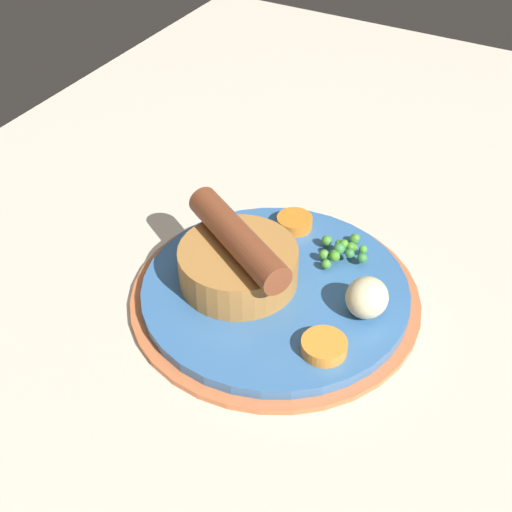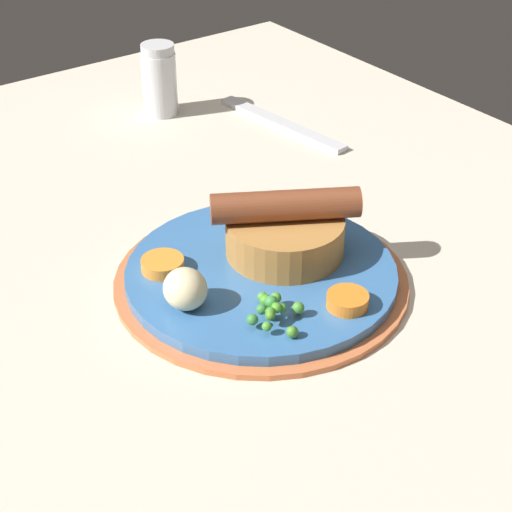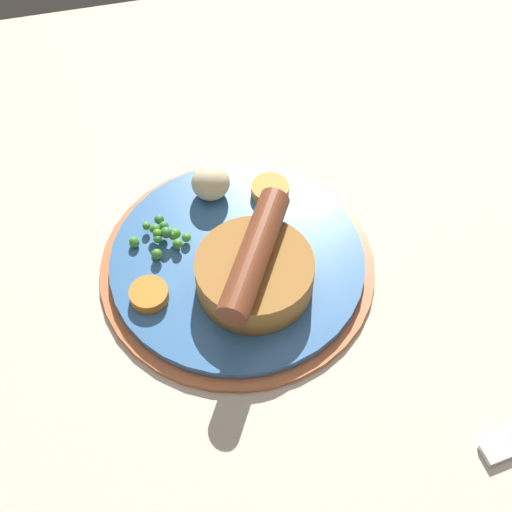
{
  "view_description": "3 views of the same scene",
  "coord_description": "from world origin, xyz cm",
  "px_view_note": "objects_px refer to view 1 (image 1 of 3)",
  "views": [
    {
      "loc": [
        -41.21,
        -19.23,
        43.04
      ],
      "look_at": [
        -3.32,
        1.78,
        6.89
      ],
      "focal_mm": 50.0,
      "sensor_mm": 36.0,
      "label": 1
    },
    {
      "loc": [
        41.61,
        -33.51,
        42.63
      ],
      "look_at": [
        -3.16,
        -0.6,
        5.91
      ],
      "focal_mm": 60.0,
      "sensor_mm": 36.0,
      "label": 2
    },
    {
      "loc": [
        3.41,
        34.28,
        53.5
      ],
      "look_at": [
        -4.71,
        0.92,
        5.51
      ],
      "focal_mm": 50.0,
      "sensor_mm": 36.0,
      "label": 3
    }
  ],
  "objects_px": {
    "dinner_plate": "(273,293)",
    "carrot_slice_0": "(324,346)",
    "pea_pile": "(343,249)",
    "sausage_pudding": "(238,260)",
    "potato_chunk_0": "(367,298)",
    "carrot_slice_1": "(295,222)"
  },
  "relations": [
    {
      "from": "pea_pile",
      "to": "carrot_slice_0",
      "type": "bearing_deg",
      "value": -163.27
    },
    {
      "from": "dinner_plate",
      "to": "potato_chunk_0",
      "type": "relative_size",
      "value": 6.86
    },
    {
      "from": "sausage_pudding",
      "to": "potato_chunk_0",
      "type": "xyz_separation_m",
      "value": [
        0.01,
        -0.1,
        -0.01
      ]
    },
    {
      "from": "dinner_plate",
      "to": "carrot_slice_0",
      "type": "distance_m",
      "value": 0.08
    },
    {
      "from": "dinner_plate",
      "to": "sausage_pudding",
      "type": "relative_size",
      "value": 2.05
    },
    {
      "from": "carrot_slice_0",
      "to": "carrot_slice_1",
      "type": "xyz_separation_m",
      "value": [
        0.12,
        0.09,
        0.0
      ]
    },
    {
      "from": "sausage_pudding",
      "to": "carrot_slice_0",
      "type": "distance_m",
      "value": 0.1
    },
    {
      "from": "carrot_slice_1",
      "to": "sausage_pudding",
      "type": "bearing_deg",
      "value": 174.87
    },
    {
      "from": "sausage_pudding",
      "to": "carrot_slice_0",
      "type": "height_order",
      "value": "sausage_pudding"
    },
    {
      "from": "carrot_slice_1",
      "to": "potato_chunk_0",
      "type": "bearing_deg",
      "value": -126.34
    },
    {
      "from": "sausage_pudding",
      "to": "carrot_slice_1",
      "type": "xyz_separation_m",
      "value": [
        0.09,
        -0.01,
        -0.02
      ]
    },
    {
      "from": "potato_chunk_0",
      "to": "carrot_slice_0",
      "type": "xyz_separation_m",
      "value": [
        -0.05,
        0.01,
        -0.01
      ]
    },
    {
      "from": "dinner_plate",
      "to": "carrot_slice_0",
      "type": "xyz_separation_m",
      "value": [
        -0.04,
        -0.07,
        0.01
      ]
    },
    {
      "from": "pea_pile",
      "to": "carrot_slice_1",
      "type": "xyz_separation_m",
      "value": [
        0.02,
        0.05,
        -0.0
      ]
    },
    {
      "from": "sausage_pudding",
      "to": "potato_chunk_0",
      "type": "relative_size",
      "value": 3.35
    },
    {
      "from": "sausage_pudding",
      "to": "pea_pile",
      "type": "xyz_separation_m",
      "value": [
        0.07,
        -0.06,
        -0.01
      ]
    },
    {
      "from": "dinner_plate",
      "to": "carrot_slice_1",
      "type": "height_order",
      "value": "carrot_slice_1"
    },
    {
      "from": "dinner_plate",
      "to": "potato_chunk_0",
      "type": "height_order",
      "value": "potato_chunk_0"
    },
    {
      "from": "sausage_pudding",
      "to": "carrot_slice_0",
      "type": "xyz_separation_m",
      "value": [
        -0.04,
        -0.09,
        -0.02
      ]
    },
    {
      "from": "pea_pile",
      "to": "potato_chunk_0",
      "type": "relative_size",
      "value": 1.53
    },
    {
      "from": "carrot_slice_0",
      "to": "sausage_pudding",
      "type": "bearing_deg",
      "value": 68.37
    },
    {
      "from": "carrot_slice_0",
      "to": "pea_pile",
      "type": "bearing_deg",
      "value": 16.73
    }
  ]
}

